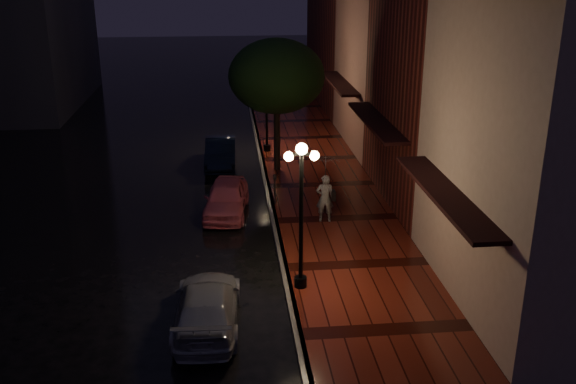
# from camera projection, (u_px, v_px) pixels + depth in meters

# --- Properties ---
(ground) EXTENTS (120.00, 120.00, 0.00)m
(ground) POSITION_uv_depth(u_px,v_px,m) (275.00, 224.00, 23.29)
(ground) COLOR black
(ground) RESTS_ON ground
(sidewalk) EXTENTS (4.50, 60.00, 0.15)m
(sidewalk) POSITION_uv_depth(u_px,v_px,m) (336.00, 220.00, 23.48)
(sidewalk) COLOR #41120B
(sidewalk) RESTS_ON ground
(curb) EXTENTS (0.25, 60.00, 0.15)m
(curb) POSITION_uv_depth(u_px,v_px,m) (275.00, 223.00, 23.27)
(curb) COLOR #595451
(curb) RESTS_ON ground
(storefront_near) EXTENTS (5.00, 8.00, 8.50)m
(storefront_near) POSITION_uv_depth(u_px,v_px,m) (556.00, 154.00, 16.88)
(storefront_near) COLOR gray
(storefront_near) RESTS_ON ground
(storefront_mid) EXTENTS (5.00, 8.00, 11.00)m
(storefront_mid) POSITION_uv_depth(u_px,v_px,m) (456.00, 61.00, 23.93)
(storefront_mid) COLOR #511914
(storefront_mid) RESTS_ON ground
(storefront_far) EXTENTS (5.00, 8.00, 9.00)m
(storefront_far) POSITION_uv_depth(u_px,v_px,m) (398.00, 57.00, 31.75)
(storefront_far) COLOR #8C5951
(storefront_far) RESTS_ON ground
(storefront_extra) EXTENTS (5.00, 12.00, 10.00)m
(storefront_extra) POSITION_uv_depth(u_px,v_px,m) (358.00, 26.00, 40.92)
(storefront_extra) COLOR #511914
(storefront_extra) RESTS_ON ground
(streetlamp_near) EXTENTS (0.96, 0.36, 4.31)m
(streetlamp_near) POSITION_uv_depth(u_px,v_px,m) (301.00, 208.00, 17.76)
(streetlamp_near) COLOR black
(streetlamp_near) RESTS_ON sidewalk
(streetlamp_far) EXTENTS (0.96, 0.36, 4.31)m
(streetlamp_far) POSITION_uv_depth(u_px,v_px,m) (266.00, 102.00, 30.84)
(streetlamp_far) COLOR black
(streetlamp_far) RESTS_ON sidewalk
(street_tree) EXTENTS (4.16, 4.16, 5.80)m
(street_tree) POSITION_uv_depth(u_px,v_px,m) (277.00, 78.00, 27.49)
(street_tree) COLOR black
(street_tree) RESTS_ON sidewalk
(pink_car) EXTENTS (1.94, 3.92, 1.28)m
(pink_car) POSITION_uv_depth(u_px,v_px,m) (226.00, 198.00, 24.04)
(pink_car) COLOR #D05568
(pink_car) RESTS_ON ground
(navy_car) EXTENTS (1.48, 3.96, 1.29)m
(navy_car) POSITION_uv_depth(u_px,v_px,m) (221.00, 153.00, 29.61)
(navy_car) COLOR black
(navy_car) RESTS_ON ground
(silver_car) EXTENTS (1.85, 4.19, 1.20)m
(silver_car) POSITION_uv_depth(u_px,v_px,m) (207.00, 306.00, 16.68)
(silver_car) COLOR #9999A0
(silver_car) RESTS_ON ground
(woman_with_umbrella) EXTENTS (1.02, 1.04, 2.46)m
(woman_with_umbrella) POSITION_uv_depth(u_px,v_px,m) (325.00, 178.00, 22.67)
(woman_with_umbrella) COLOR beige
(woman_with_umbrella) RESTS_ON sidewalk
(parking_meter) EXTENTS (0.13, 0.11, 1.19)m
(parking_meter) POSITION_uv_depth(u_px,v_px,m) (275.00, 186.00, 24.57)
(parking_meter) COLOR black
(parking_meter) RESTS_ON sidewalk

